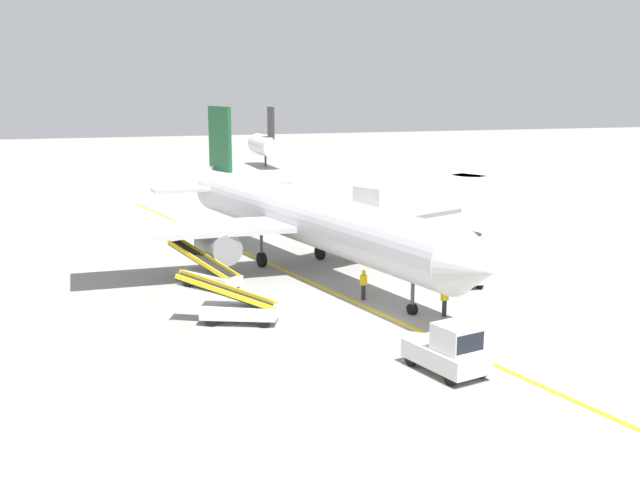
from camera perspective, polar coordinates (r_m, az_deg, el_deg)
ground_plane at (r=38.42m, az=2.70°, el=-6.19°), size 300.00×300.00×0.00m
taxi_line_yellow at (r=43.22m, az=1.50°, el=-4.17°), size 16.81×78.34×0.01m
airliner at (r=49.16m, az=-1.39°, el=1.82°), size 27.99×35.10×10.10m
jet_bridge at (r=57.59m, az=8.66°, el=3.23°), size 12.86×7.43×4.85m
pushback_tug at (r=32.01m, az=9.65°, el=-8.12°), size 2.69×3.94×2.20m
baggage_tug_near_wing at (r=45.82m, az=10.96°, el=-2.28°), size 1.65×2.57×2.10m
belt_loader_forward_hold at (r=38.33m, az=-6.21°, el=-5.07°), size 5.10×3.06×2.59m
belt_loader_aft_hold at (r=45.14m, az=-8.28°, el=-2.59°), size 3.89×4.81×2.59m
ground_crew_marshaller at (r=42.20m, az=3.27°, el=-3.29°), size 0.36×0.24×1.70m
ground_crew_wing_walker at (r=39.67m, az=9.30°, el=-4.39°), size 0.36×0.24×1.70m
safety_cone_nose_left at (r=55.73m, az=9.17°, el=-0.53°), size 0.36×0.36×0.44m
safety_cone_nose_right at (r=47.72m, az=9.09°, el=-2.54°), size 0.36×0.36×0.44m
safety_cone_wingtip_left at (r=56.69m, az=10.81°, el=-0.38°), size 0.36×0.36×0.44m
distant_aircraft_far_left at (r=112.76m, az=-4.10°, el=7.12°), size 3.00×10.10×8.80m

